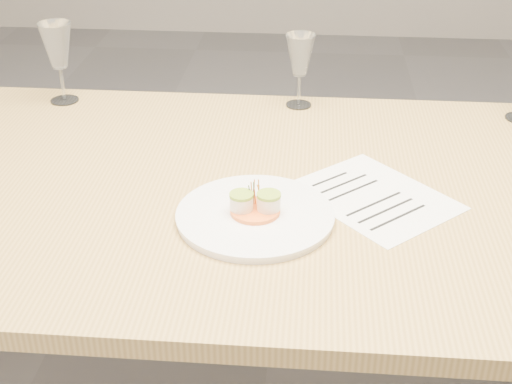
# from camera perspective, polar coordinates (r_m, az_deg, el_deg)

# --- Properties ---
(dining_table) EXTENTS (2.40, 1.00, 0.75)m
(dining_table) POSITION_cam_1_polar(r_m,az_deg,el_deg) (1.54, 0.44, -1.60)
(dining_table) COLOR tan
(dining_table) RESTS_ON ground
(dinner_plate) EXTENTS (0.31, 0.31, 0.08)m
(dinner_plate) POSITION_cam_1_polar(r_m,az_deg,el_deg) (1.38, -0.05, -1.79)
(dinner_plate) COLOR white
(dinner_plate) RESTS_ON dining_table
(recipe_sheet) EXTENTS (0.38, 0.39, 0.00)m
(recipe_sheet) POSITION_cam_1_polar(r_m,az_deg,el_deg) (1.48, 9.38, -0.37)
(recipe_sheet) COLOR white
(recipe_sheet) RESTS_ON dining_table
(wine_glass_0) EXTENTS (0.09, 0.09, 0.21)m
(wine_glass_0) POSITION_cam_1_polar(r_m,az_deg,el_deg) (1.94, -15.62, 11.09)
(wine_glass_0) COLOR white
(wine_glass_0) RESTS_ON dining_table
(wine_glass_1) EXTENTS (0.08, 0.08, 0.19)m
(wine_glass_1) POSITION_cam_1_polar(r_m,az_deg,el_deg) (1.85, 3.55, 10.75)
(wine_glass_1) COLOR white
(wine_glass_1) RESTS_ON dining_table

